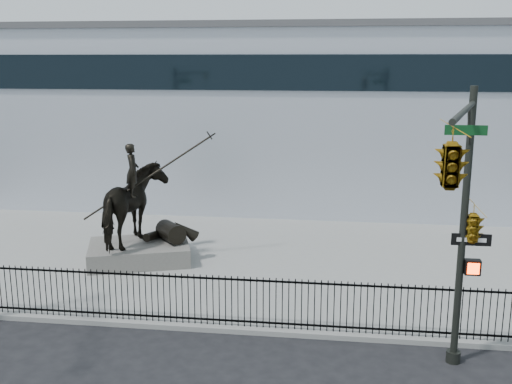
# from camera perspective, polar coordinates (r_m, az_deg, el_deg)

# --- Properties ---
(ground) EXTENTS (120.00, 120.00, 0.00)m
(ground) POSITION_cam_1_polar(r_m,az_deg,el_deg) (16.73, -6.76, -14.57)
(ground) COLOR black
(ground) RESTS_ON ground
(plaza) EXTENTS (30.00, 12.00, 0.15)m
(plaza) POSITION_cam_1_polar(r_m,az_deg,el_deg) (23.00, -2.45, -6.55)
(plaza) COLOR gray
(plaza) RESTS_ON ground
(building) EXTENTS (44.00, 14.00, 9.00)m
(building) POSITION_cam_1_polar(r_m,az_deg,el_deg) (34.74, 1.25, 7.44)
(building) COLOR silver
(building) RESTS_ON ground
(picket_fence) EXTENTS (22.10, 0.10, 1.50)m
(picket_fence) POSITION_cam_1_polar(r_m,az_deg,el_deg) (17.45, -5.82, -10.09)
(picket_fence) COLOR black
(picket_fence) RESTS_ON plaza
(statue_plinth) EXTENTS (4.27, 3.56, 0.69)m
(statue_plinth) POSITION_cam_1_polar(r_m,az_deg,el_deg) (23.03, -11.06, -5.66)
(statue_plinth) COLOR #585450
(statue_plinth) RESTS_ON plaza
(equestrian_statue) EXTENTS (4.47, 3.54, 3.98)m
(equestrian_statue) POSITION_cam_1_polar(r_m,az_deg,el_deg) (22.54, -11.07, -1.35)
(equestrian_statue) COLOR black
(equestrian_statue) RESTS_ON statue_plinth
(traffic_signal_right) EXTENTS (2.17, 6.86, 7.00)m
(traffic_signal_right) POSITION_cam_1_polar(r_m,az_deg,el_deg) (12.96, 19.09, -0.41)
(traffic_signal_right) COLOR black
(traffic_signal_right) RESTS_ON ground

